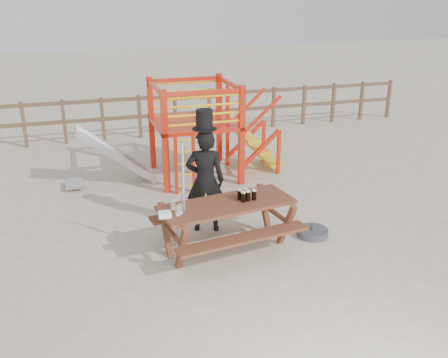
# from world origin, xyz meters

# --- Properties ---
(ground) EXTENTS (60.00, 60.00, 0.00)m
(ground) POSITION_xyz_m (0.00, 0.00, 0.00)
(ground) COLOR beige
(ground) RESTS_ON ground
(back_fence) EXTENTS (15.09, 0.09, 1.20)m
(back_fence) POSITION_xyz_m (0.00, 7.00, 0.74)
(back_fence) COLOR brown
(back_fence) RESTS_ON ground
(playground_fort) EXTENTS (4.71, 1.84, 2.10)m
(playground_fort) POSITION_xyz_m (0.12, 3.58, 1.07)
(playground_fort) COLOR red
(playground_fort) RESTS_ON ground
(picnic_table) EXTENTS (2.27, 1.72, 0.81)m
(picnic_table) POSITION_xyz_m (-0.19, 0.13, 0.51)
(picnic_table) COLOR brown
(picnic_table) RESTS_ON ground
(man_with_hat) EXTENTS (0.74, 0.59, 2.10)m
(man_with_hat) POSITION_xyz_m (-0.30, 0.93, 0.94)
(man_with_hat) COLOR black
(man_with_hat) RESTS_ON ground
(metal_pole) EXTENTS (0.04, 0.04, 1.85)m
(metal_pole) POSITION_xyz_m (-0.87, 0.05, 0.92)
(metal_pole) COLOR #B2B2B7
(metal_pole) RESTS_ON ground
(parasol_base) EXTENTS (0.52, 0.52, 0.22)m
(parasol_base) POSITION_xyz_m (1.33, 0.15, 0.06)
(parasol_base) COLOR #3B3B40
(parasol_base) RESTS_ON ground
(paper_bag) EXTENTS (0.19, 0.15, 0.08)m
(paper_bag) POSITION_xyz_m (-1.19, -0.09, 0.85)
(paper_bag) COLOR white
(paper_bag) RESTS_ON picnic_table
(stout_pints) EXTENTS (0.28, 0.20, 0.17)m
(stout_pints) POSITION_xyz_m (0.14, 0.15, 0.89)
(stout_pints) COLOR black
(stout_pints) RESTS_ON picnic_table
(empty_glasses) EXTENTS (0.14, 0.31, 0.15)m
(empty_glasses) POSITION_xyz_m (-0.99, 0.01, 0.88)
(empty_glasses) COLOR silver
(empty_glasses) RESTS_ON picnic_table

